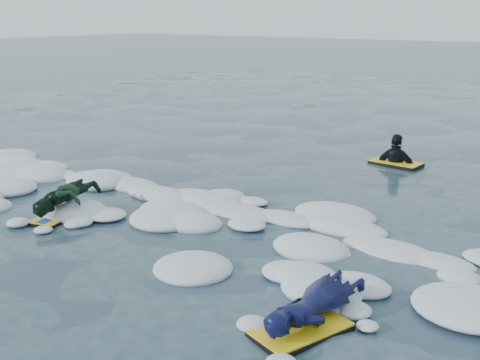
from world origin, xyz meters
name	(u,v)px	position (x,y,z in m)	size (l,w,h in m)	color
ground	(179,244)	(0.00, 0.00, 0.00)	(120.00, 120.00, 0.00)	#1A3340
foam_band	(227,222)	(0.00, 1.03, 0.00)	(12.00, 3.10, 0.30)	white
prone_woman_unit	(313,307)	(2.41, -0.84, 0.18)	(0.79, 1.50, 0.36)	black
prone_child_unit	(66,201)	(-2.07, -0.11, 0.24)	(0.79, 1.28, 0.47)	black
waiting_rider_unit	(395,170)	(0.72, 5.62, -0.11)	(1.02, 0.61, 1.46)	black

